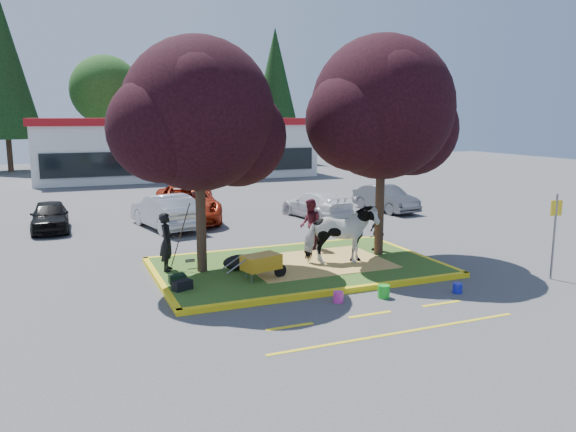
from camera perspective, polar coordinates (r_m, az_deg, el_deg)
name	(u,v)px	position (r m, az deg, el deg)	size (l,w,h in m)	color
ground	(298,269)	(16.81, 1.00, -5.44)	(90.00, 90.00, 0.00)	#424244
median_island	(298,267)	(16.79, 1.00, -5.20)	(8.00, 5.00, 0.15)	#2D4F18
curb_near	(338,291)	(14.55, 5.07, -7.65)	(8.30, 0.16, 0.15)	yellow
curb_far	(268,248)	(19.11, -2.08, -3.31)	(8.30, 0.16, 0.15)	yellow
curb_left	(160,282)	(15.68, -12.91, -6.56)	(0.16, 5.30, 0.15)	yellow
curb_right	(413,254)	(18.73, 12.55, -3.82)	(0.16, 5.30, 0.15)	yellow
straw_bedding	(316,262)	(17.00, 2.86, -4.73)	(4.20, 3.00, 0.01)	#DEB05B
tree_purple_left	(199,122)	(15.67, -9.02, 9.46)	(5.06, 4.20, 6.51)	black
tree_purple_right	(383,114)	(17.72, 9.65, 10.14)	(5.30, 4.40, 6.82)	black
fire_lane_stripe_a	(290,327)	(12.39, 0.21, -11.18)	(1.10, 0.12, 0.01)	yellow
fire_lane_stripe_b	(370,314)	(13.24, 8.34, -9.87)	(1.10, 0.12, 0.01)	yellow
fire_lane_stripe_c	(441,304)	(14.32, 15.32, -8.58)	(1.10, 0.12, 0.01)	yellow
fire_lane_long	(399,333)	(12.29, 11.25, -11.55)	(6.00, 0.10, 0.01)	yellow
retail_building	(176,147)	(43.72, -11.33, 6.91)	(20.40, 8.40, 4.40)	silver
treeline	(144,80)	(53.13, -14.46, 13.23)	(46.58, 7.80, 14.63)	black
cow	(341,234)	(16.71, 5.36, -1.88)	(0.97, 2.13, 1.80)	white
calf	(240,262)	(16.27, -4.94, -4.68)	(0.98, 0.56, 0.43)	black
handler	(167,242)	(16.32, -12.22, -2.58)	(0.61, 0.40, 1.67)	black
visitor_a	(310,224)	(18.50, 2.28, -0.85)	(0.82, 0.64, 1.68)	#4D1625
visitor_b	(377,233)	(18.60, 9.03, -1.69)	(0.70, 0.29, 1.19)	black
wheelbarrow	(262,262)	(15.17, -2.69, -4.73)	(1.81, 0.84, 0.68)	black
gear_bag_dark	(182,285)	(14.59, -10.69, -6.92)	(0.48, 0.26, 0.25)	black
gear_bag_green	(177,279)	(15.20, -11.19, -6.28)	(0.43, 0.27, 0.23)	black
sign_post	(555,227)	(17.15, 25.47, -1.05)	(0.34, 0.10, 2.41)	slate
bucket_green	(384,291)	(14.41, 9.69, -7.57)	(0.30, 0.30, 0.32)	green
bucket_pink	(338,297)	(13.93, 5.13, -8.20)	(0.25, 0.25, 0.27)	#DF31A3
bucket_blue	(457,288)	(15.23, 16.84, -7.02)	(0.24, 0.24, 0.26)	#171FB9
car_black	(50,216)	(24.25, -23.03, 0.00)	(1.40, 3.49, 1.19)	black
car_silver	(165,211)	(23.29, -12.36, 0.47)	(1.50, 4.31, 1.42)	#AAADB3
car_red	(187,203)	(24.87, -10.24, 1.32)	(2.60, 5.64, 1.57)	#9E250D
car_white	(316,205)	(25.23, 2.90, 1.14)	(1.65, 4.05, 1.18)	white
car_grey	(386,198)	(27.41, 9.89, 1.77)	(1.30, 3.74, 1.23)	#4F5156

